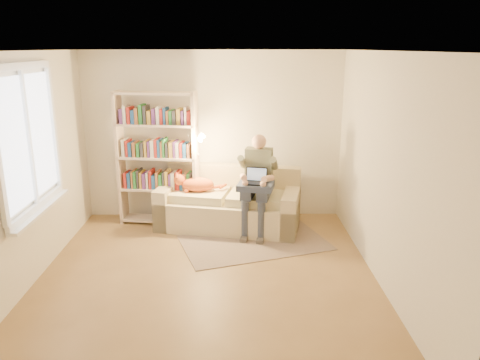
{
  "coord_description": "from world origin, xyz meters",
  "views": [
    {
      "loc": [
        0.33,
        -4.96,
        2.64
      ],
      "look_at": [
        0.4,
        1.0,
        0.94
      ],
      "focal_mm": 35.0,
      "sensor_mm": 36.0,
      "label": 1
    }
  ],
  "objects_px": {
    "sofa": "(229,206)",
    "bookshelf": "(158,152)",
    "cat": "(194,184)",
    "laptop": "(255,179)",
    "person": "(257,179)"
  },
  "relations": [
    {
      "from": "cat",
      "to": "laptop",
      "type": "bearing_deg",
      "value": -8.58
    },
    {
      "from": "cat",
      "to": "laptop",
      "type": "distance_m",
      "value": 0.96
    },
    {
      "from": "person",
      "to": "laptop",
      "type": "relative_size",
      "value": 4.16
    },
    {
      "from": "sofa",
      "to": "bookshelf",
      "type": "xyz_separation_m",
      "value": [
        -1.07,
        0.16,
        0.8
      ]
    },
    {
      "from": "sofa",
      "to": "person",
      "type": "bearing_deg",
      "value": -19.13
    },
    {
      "from": "person",
      "to": "laptop",
      "type": "xyz_separation_m",
      "value": [
        -0.04,
        -0.11,
        0.02
      ]
    },
    {
      "from": "sofa",
      "to": "laptop",
      "type": "xyz_separation_m",
      "value": [
        0.37,
        -0.36,
        0.52
      ]
    },
    {
      "from": "sofa",
      "to": "bookshelf",
      "type": "height_order",
      "value": "bookshelf"
    },
    {
      "from": "sofa",
      "to": "bookshelf",
      "type": "relative_size",
      "value": 1.1
    },
    {
      "from": "sofa",
      "to": "cat",
      "type": "height_order",
      "value": "sofa"
    },
    {
      "from": "laptop",
      "to": "person",
      "type": "bearing_deg",
      "value": 82.28
    },
    {
      "from": "sofa",
      "to": "cat",
      "type": "relative_size",
      "value": 3.04
    },
    {
      "from": "person",
      "to": "cat",
      "type": "relative_size",
      "value": 1.96
    },
    {
      "from": "bookshelf",
      "to": "person",
      "type": "bearing_deg",
      "value": -8.04
    },
    {
      "from": "person",
      "to": "laptop",
      "type": "height_order",
      "value": "person"
    }
  ]
}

